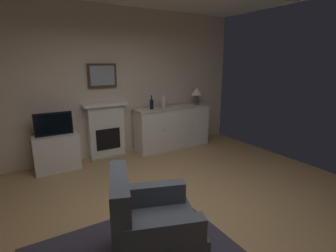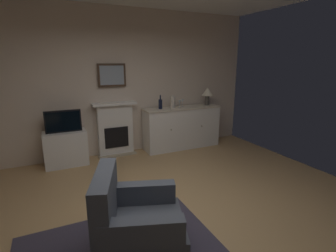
# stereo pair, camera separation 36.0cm
# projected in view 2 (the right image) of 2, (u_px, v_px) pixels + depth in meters

# --- Properties ---
(ground_plane) EXTENTS (6.03, 5.33, 0.10)m
(ground_plane) POSITION_uv_depth(u_px,v_px,m) (173.00, 221.00, 3.18)
(ground_plane) COLOR tan
(ground_plane) RESTS_ON ground
(wall_rear) EXTENTS (6.03, 0.06, 2.92)m
(wall_rear) POSITION_uv_depth(u_px,v_px,m) (116.00, 83.00, 5.12)
(wall_rear) COLOR beige
(wall_rear) RESTS_ON ground_plane
(fireplace_unit) EXTENTS (0.87, 0.30, 1.10)m
(fireplace_unit) POSITION_uv_depth(u_px,v_px,m) (115.00, 129.00, 5.20)
(fireplace_unit) COLOR white
(fireplace_unit) RESTS_ON ground_plane
(framed_picture) EXTENTS (0.55, 0.04, 0.45)m
(framed_picture) POSITION_uv_depth(u_px,v_px,m) (112.00, 75.00, 4.97)
(framed_picture) COLOR #473323
(sideboard_cabinet) EXTENTS (1.73, 0.49, 0.92)m
(sideboard_cabinet) POSITION_uv_depth(u_px,v_px,m) (182.00, 127.00, 5.66)
(sideboard_cabinet) COLOR white
(sideboard_cabinet) RESTS_ON ground_plane
(table_lamp) EXTENTS (0.26, 0.26, 0.40)m
(table_lamp) POSITION_uv_depth(u_px,v_px,m) (207.00, 93.00, 5.74)
(table_lamp) COLOR #4C4742
(table_lamp) RESTS_ON sideboard_cabinet
(wine_bottle) EXTENTS (0.08, 0.08, 0.29)m
(wine_bottle) POSITION_uv_depth(u_px,v_px,m) (160.00, 104.00, 5.32)
(wine_bottle) COLOR black
(wine_bottle) RESTS_ON sideboard_cabinet
(wine_glass_left) EXTENTS (0.07, 0.07, 0.16)m
(wine_glass_left) POSITION_uv_depth(u_px,v_px,m) (180.00, 102.00, 5.44)
(wine_glass_left) COLOR silver
(wine_glass_left) RESTS_ON sideboard_cabinet
(wine_glass_center) EXTENTS (0.07, 0.07, 0.16)m
(wine_glass_center) POSITION_uv_depth(u_px,v_px,m) (182.00, 101.00, 5.55)
(wine_glass_center) COLOR silver
(wine_glass_center) RESTS_ON sideboard_cabinet
(vase_decorative) EXTENTS (0.11, 0.11, 0.28)m
(vase_decorative) POSITION_uv_depth(u_px,v_px,m) (173.00, 102.00, 5.36)
(vase_decorative) COLOR beige
(vase_decorative) RESTS_ON sideboard_cabinet
(tv_cabinet) EXTENTS (0.75, 0.42, 0.64)m
(tv_cabinet) POSITION_uv_depth(u_px,v_px,m) (66.00, 148.00, 4.71)
(tv_cabinet) COLOR white
(tv_cabinet) RESTS_ON ground_plane
(tv_set) EXTENTS (0.62, 0.07, 0.40)m
(tv_set) POSITION_uv_depth(u_px,v_px,m) (63.00, 121.00, 4.56)
(tv_set) COLOR black
(tv_set) RESTS_ON tv_cabinet
(armchair) EXTENTS (1.01, 0.98, 0.92)m
(armchair) POSITION_uv_depth(u_px,v_px,m) (135.00, 224.00, 2.43)
(armchair) COLOR #474C56
(armchair) RESTS_ON ground_plane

